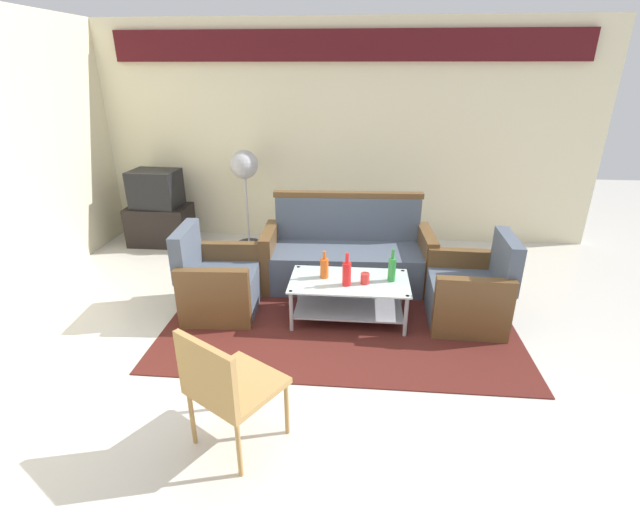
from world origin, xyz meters
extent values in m
plane|color=beige|center=(0.00, 0.00, 0.00)|extent=(14.00, 14.00, 0.00)
cube|color=beige|center=(0.00, 3.06, 1.40)|extent=(6.52, 0.12, 2.80)
cube|color=#4C1419|center=(0.00, 2.97, 2.47)|extent=(5.76, 0.08, 0.36)
cube|color=#511E19|center=(0.08, 0.84, 0.01)|extent=(3.22, 2.19, 0.01)
cube|color=#4C5666|center=(0.11, 1.49, 0.22)|extent=(1.63, 0.76, 0.42)
cube|color=#4C5666|center=(0.10, 1.81, 0.67)|extent=(1.60, 0.20, 0.48)
cube|color=brown|center=(0.95, 1.52, 0.32)|extent=(0.15, 0.70, 0.62)
cube|color=brown|center=(-0.72, 1.45, 0.32)|extent=(0.15, 0.70, 0.62)
cube|color=brown|center=(0.10, 1.81, 0.94)|extent=(1.64, 0.17, 0.06)
cube|color=#4C5666|center=(-1.08, 0.81, 0.21)|extent=(0.70, 0.64, 0.40)
cube|color=#4C5666|center=(-1.39, 0.80, 0.64)|extent=(0.16, 0.61, 0.45)
cube|color=brown|center=(-1.10, 1.14, 0.30)|extent=(0.66, 0.14, 0.58)
cube|color=brown|center=(-1.06, 0.48, 0.30)|extent=(0.66, 0.14, 0.58)
cube|color=#4C5666|center=(1.24, 0.83, 0.21)|extent=(0.68, 0.62, 0.40)
cube|color=#4C5666|center=(1.55, 0.82, 0.64)|extent=(0.14, 0.60, 0.45)
cube|color=brown|center=(1.23, 0.50, 0.30)|extent=(0.66, 0.12, 0.58)
cube|color=brown|center=(1.25, 1.16, 0.30)|extent=(0.66, 0.12, 0.58)
cube|color=silver|center=(0.16, 0.75, 0.40)|extent=(1.10, 0.60, 0.02)
cube|color=#9E9EA5|center=(0.16, 0.75, 0.13)|extent=(1.00, 0.52, 0.02)
cylinder|color=#9E9EA5|center=(-0.35, 1.01, 0.21)|extent=(0.04, 0.04, 0.40)
cylinder|color=#9E9EA5|center=(0.67, 1.01, 0.21)|extent=(0.04, 0.04, 0.40)
cylinder|color=#9E9EA5|center=(-0.35, 0.49, 0.21)|extent=(0.04, 0.04, 0.40)
cylinder|color=#9E9EA5|center=(0.67, 0.49, 0.21)|extent=(0.04, 0.04, 0.40)
cylinder|color=red|center=(0.14, 0.65, 0.52)|extent=(0.08, 0.08, 0.22)
cylinder|color=red|center=(0.14, 0.65, 0.68)|extent=(0.03, 0.03, 0.09)
cylinder|color=#D85919|center=(-0.08, 0.80, 0.50)|extent=(0.08, 0.08, 0.19)
cylinder|color=#D85919|center=(-0.08, 0.80, 0.64)|extent=(0.03, 0.03, 0.08)
cylinder|color=#2D8C38|center=(0.54, 0.78, 0.52)|extent=(0.07, 0.07, 0.22)
cylinder|color=#2D8C38|center=(0.54, 0.78, 0.68)|extent=(0.03, 0.03, 0.09)
cylinder|color=red|center=(0.30, 0.70, 0.46)|extent=(0.08, 0.08, 0.10)
cube|color=black|center=(-2.44, 2.55, 0.26)|extent=(0.80, 0.50, 0.52)
cube|color=black|center=(-2.44, 2.55, 0.76)|extent=(0.62, 0.47, 0.48)
cube|color=black|center=(-2.42, 2.77, 0.76)|extent=(0.51, 0.04, 0.36)
cylinder|color=#2D2D33|center=(-1.25, 2.60, 0.01)|extent=(0.32, 0.32, 0.03)
cylinder|color=#B2B2B7|center=(-1.25, 2.60, 0.51)|extent=(0.03, 0.03, 0.95)
sphere|color=#B2B2B7|center=(-1.25, 2.60, 1.09)|extent=(0.36, 0.36, 0.36)
cube|color=#AD844C|center=(-0.49, -0.81, 0.42)|extent=(0.66, 0.66, 0.04)
cube|color=#AD844C|center=(-0.60, -1.00, 0.64)|extent=(0.43, 0.29, 0.40)
cylinder|color=#AD844C|center=(-0.55, -0.52, 0.21)|extent=(0.03, 0.03, 0.42)
cylinder|color=#AD844C|center=(-0.20, -0.74, 0.21)|extent=(0.03, 0.03, 0.42)
cylinder|color=#AD844C|center=(-0.78, -0.88, 0.21)|extent=(0.03, 0.03, 0.42)
cylinder|color=#AD844C|center=(-0.42, -1.10, 0.21)|extent=(0.03, 0.03, 0.42)
camera|label=1|loc=(0.22, -3.00, 2.23)|focal=25.24mm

